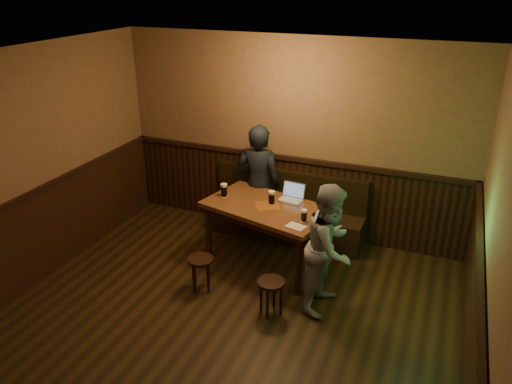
{
  "coord_description": "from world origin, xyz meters",
  "views": [
    {
      "loc": [
        2.03,
        -3.33,
        3.53
      ],
      "look_at": [
        -0.08,
        1.86,
        1.05
      ],
      "focal_mm": 35.0,
      "sensor_mm": 36.0,
      "label": 1
    }
  ],
  "objects_px": {
    "pint_left": "(224,190)",
    "laptop": "(292,196)",
    "pub_table": "(267,213)",
    "pint_mid": "(272,197)",
    "person_grey": "(330,248)",
    "stool_right": "(271,287)",
    "pint_right": "(304,215)",
    "bench": "(287,217)",
    "stool_left": "(201,265)",
    "person_suit": "(259,184)"
  },
  "relations": [
    {
      "from": "pint_mid",
      "to": "laptop",
      "type": "distance_m",
      "value": 0.29
    },
    {
      "from": "pint_mid",
      "to": "person_suit",
      "type": "bearing_deg",
      "value": 126.88
    },
    {
      "from": "stool_left",
      "to": "person_suit",
      "type": "xyz_separation_m",
      "value": [
        0.17,
        1.42,
        0.51
      ]
    },
    {
      "from": "pub_table",
      "to": "stool_left",
      "type": "xyz_separation_m",
      "value": [
        -0.53,
        -0.84,
        -0.39
      ]
    },
    {
      "from": "pint_right",
      "to": "person_suit",
      "type": "distance_m",
      "value": 1.21
    },
    {
      "from": "pub_table",
      "to": "stool_left",
      "type": "bearing_deg",
      "value": -108.17
    },
    {
      "from": "stool_right",
      "to": "pint_mid",
      "type": "relative_size",
      "value": 2.4
    },
    {
      "from": "pint_right",
      "to": "pub_table",
      "type": "bearing_deg",
      "value": 156.82
    },
    {
      "from": "pub_table",
      "to": "stool_left",
      "type": "height_order",
      "value": "pub_table"
    },
    {
      "from": "bench",
      "to": "laptop",
      "type": "xyz_separation_m",
      "value": [
        0.23,
        -0.5,
        0.58
      ]
    },
    {
      "from": "stool_left",
      "to": "person_grey",
      "type": "relative_size",
      "value": 0.28
    },
    {
      "from": "bench",
      "to": "laptop",
      "type": "relative_size",
      "value": 6.73
    },
    {
      "from": "pub_table",
      "to": "pint_left",
      "type": "bearing_deg",
      "value": -170.92
    },
    {
      "from": "laptop",
      "to": "person_suit",
      "type": "xyz_separation_m",
      "value": [
        -0.58,
        0.29,
        -0.05
      ]
    },
    {
      "from": "bench",
      "to": "stool_right",
      "type": "relative_size",
      "value": 5.28
    },
    {
      "from": "pint_mid",
      "to": "pint_right",
      "type": "distance_m",
      "value": 0.6
    },
    {
      "from": "pint_mid",
      "to": "person_suit",
      "type": "xyz_separation_m",
      "value": [
        -0.38,
        0.5,
        -0.08
      ]
    },
    {
      "from": "pint_left",
      "to": "laptop",
      "type": "distance_m",
      "value": 0.89
    },
    {
      "from": "laptop",
      "to": "stool_left",
      "type": "bearing_deg",
      "value": -117.83
    },
    {
      "from": "laptop",
      "to": "person_grey",
      "type": "relative_size",
      "value": 0.22
    },
    {
      "from": "pint_left",
      "to": "pint_mid",
      "type": "bearing_deg",
      "value": 1.77
    },
    {
      "from": "stool_left",
      "to": "stool_right",
      "type": "height_order",
      "value": "stool_left"
    },
    {
      "from": "pint_mid",
      "to": "pint_right",
      "type": "bearing_deg",
      "value": -30.55
    },
    {
      "from": "person_suit",
      "to": "pint_right",
      "type": "bearing_deg",
      "value": 133.42
    },
    {
      "from": "pint_right",
      "to": "person_grey",
      "type": "distance_m",
      "value": 0.56
    },
    {
      "from": "bench",
      "to": "pint_right",
      "type": "bearing_deg",
      "value": -61.75
    },
    {
      "from": "person_grey",
      "to": "stool_right",
      "type": "bearing_deg",
      "value": 133.48
    },
    {
      "from": "pub_table",
      "to": "pint_mid",
      "type": "xyz_separation_m",
      "value": [
        0.03,
        0.07,
        0.2
      ]
    },
    {
      "from": "bench",
      "to": "pint_right",
      "type": "height_order",
      "value": "pint_right"
    },
    {
      "from": "laptop",
      "to": "pint_mid",
      "type": "bearing_deg",
      "value": -126.84
    },
    {
      "from": "stool_left",
      "to": "pint_left",
      "type": "xyz_separation_m",
      "value": [
        -0.1,
        0.89,
        0.59
      ]
    },
    {
      "from": "person_grey",
      "to": "pint_mid",
      "type": "bearing_deg",
      "value": 63.32
    },
    {
      "from": "bench",
      "to": "pub_table",
      "type": "relative_size",
      "value": 1.27
    },
    {
      "from": "bench",
      "to": "person_suit",
      "type": "xyz_separation_m",
      "value": [
        -0.35,
        -0.21,
        0.54
      ]
    },
    {
      "from": "pub_table",
      "to": "pint_left",
      "type": "distance_m",
      "value": 0.66
    },
    {
      "from": "laptop",
      "to": "pint_left",
      "type": "bearing_deg",
      "value": -158.73
    },
    {
      "from": "person_suit",
      "to": "person_grey",
      "type": "distance_m",
      "value": 1.75
    },
    {
      "from": "stool_left",
      "to": "person_suit",
      "type": "height_order",
      "value": "person_suit"
    },
    {
      "from": "stool_left",
      "to": "laptop",
      "type": "height_order",
      "value": "laptop"
    },
    {
      "from": "pub_table",
      "to": "person_grey",
      "type": "relative_size",
      "value": 1.16
    },
    {
      "from": "pint_left",
      "to": "laptop",
      "type": "xyz_separation_m",
      "value": [
        0.85,
        0.24,
        -0.03
      ]
    },
    {
      "from": "pint_mid",
      "to": "person_suit",
      "type": "relative_size",
      "value": 0.1
    },
    {
      "from": "pint_right",
      "to": "pint_left",
      "type": "bearing_deg",
      "value": 166.29
    },
    {
      "from": "pint_right",
      "to": "bench",
      "type": "bearing_deg",
      "value": 118.25
    },
    {
      "from": "laptop",
      "to": "person_suit",
      "type": "relative_size",
      "value": 0.19
    },
    {
      "from": "pint_left",
      "to": "pint_right",
      "type": "relative_size",
      "value": 1.2
    },
    {
      "from": "pint_mid",
      "to": "stool_left",
      "type": "bearing_deg",
      "value": -121.21
    },
    {
      "from": "bench",
      "to": "pint_mid",
      "type": "xyz_separation_m",
      "value": [
        0.03,
        -0.71,
        0.61
      ]
    },
    {
      "from": "pint_mid",
      "to": "person_suit",
      "type": "height_order",
      "value": "person_suit"
    },
    {
      "from": "pub_table",
      "to": "pint_left",
      "type": "height_order",
      "value": "pint_left"
    }
  ]
}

